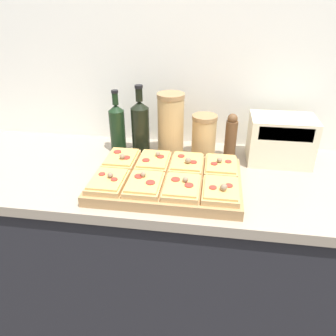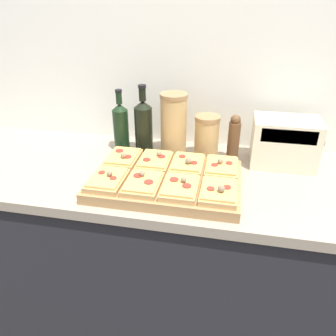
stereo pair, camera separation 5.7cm
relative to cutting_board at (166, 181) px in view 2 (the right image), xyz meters
name	(u,v)px [view 2 (the right image)]	position (x,y,z in m)	size (l,w,h in m)	color
wall_back	(189,71)	(0.01, 0.46, 0.32)	(6.00, 0.06, 2.50)	silver
kitchen_counter	(173,255)	(0.01, 0.11, -0.47)	(2.63, 0.67, 0.91)	#232328
cutting_board	(166,181)	(0.00, 0.00, 0.00)	(0.56, 0.38, 0.04)	#A37A4C
pizza_slice_back_left	(123,158)	(-0.20, 0.09, 0.03)	(0.12, 0.17, 0.05)	tan
pizza_slice_back_midleft	(155,161)	(-0.07, 0.09, 0.03)	(0.12, 0.17, 0.05)	tan
pizza_slice_back_midright	(188,164)	(0.07, 0.09, 0.03)	(0.12, 0.17, 0.05)	tan
pizza_slice_back_right	(222,167)	(0.20, 0.09, 0.03)	(0.12, 0.17, 0.05)	tan
pizza_slice_front_left	(107,180)	(-0.20, -0.09, 0.03)	(0.12, 0.17, 0.05)	tan
pizza_slice_front_midleft	(143,183)	(-0.07, -0.09, 0.03)	(0.12, 0.17, 0.05)	tan
pizza_slice_front_midright	(180,187)	(0.07, -0.09, 0.03)	(0.12, 0.17, 0.05)	tan
pizza_slice_front_right	(219,191)	(0.20, -0.09, 0.03)	(0.12, 0.17, 0.05)	tan
olive_oil_bottle	(121,126)	(-0.27, 0.27, 0.10)	(0.07, 0.07, 0.29)	black
wine_bottle	(144,126)	(-0.16, 0.27, 0.11)	(0.08, 0.08, 0.31)	black
grain_jar_tall	(174,125)	(-0.02, 0.27, 0.12)	(0.12, 0.12, 0.28)	tan
grain_jar_short	(207,137)	(0.12, 0.27, 0.08)	(0.11, 0.11, 0.19)	tan
pepper_mill	(234,138)	(0.24, 0.27, 0.08)	(0.05, 0.05, 0.21)	brown
toaster_oven	(284,142)	(0.45, 0.27, 0.08)	(0.29, 0.18, 0.20)	beige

